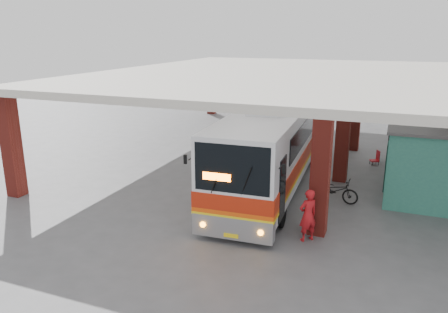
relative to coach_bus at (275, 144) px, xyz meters
name	(u,v)px	position (x,y,z in m)	size (l,w,h in m)	color
ground	(259,193)	(-0.24, -1.43, -1.88)	(90.00, 90.00, 0.00)	#515154
brick_columns	(316,124)	(1.19, 3.57, 0.29)	(20.10, 21.60, 4.35)	maroon
canopy_roof	(306,75)	(0.26, 5.07, 2.62)	(21.00, 23.00, 0.30)	silver
coach_bus	(275,144)	(0.00, 0.00, 0.00)	(3.43, 13.15, 3.79)	silver
motorcycle	(335,190)	(2.91, -1.23, -1.39)	(0.66, 1.90, 1.00)	black
pedestrian	(308,215)	(2.54, -5.11, -0.99)	(0.65, 0.43, 1.79)	red
red_chair	(376,158)	(4.19, 4.83, -1.53)	(0.53, 0.53, 0.76)	red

